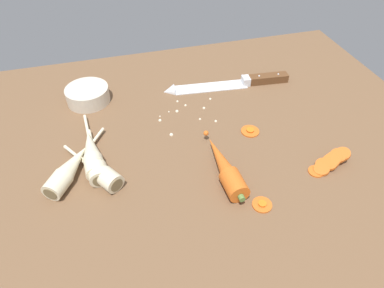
# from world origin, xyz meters

# --- Properties ---
(ground_plane) EXTENTS (1.20, 0.90, 0.04)m
(ground_plane) POSITION_xyz_m (0.00, 0.00, -0.02)
(ground_plane) COLOR brown
(chefs_knife) EXTENTS (0.35, 0.07, 0.04)m
(chefs_knife) POSITION_xyz_m (0.16, 0.20, 0.01)
(chefs_knife) COLOR silver
(chefs_knife) RESTS_ON ground_plane
(whole_carrot) EXTENTS (0.05, 0.21, 0.04)m
(whole_carrot) POSITION_xyz_m (0.04, -0.11, 0.02)
(whole_carrot) COLOR #D6601E
(whole_carrot) RESTS_ON ground_plane
(parsnip_front) EXTENTS (0.05, 0.17, 0.04)m
(parsnip_front) POSITION_xyz_m (-0.21, -0.02, 0.02)
(parsnip_front) COLOR beige
(parsnip_front) RESTS_ON ground_plane
(parsnip_mid_left) EXTENTS (0.05, 0.22, 0.04)m
(parsnip_mid_left) POSITION_xyz_m (-0.21, 0.01, 0.02)
(parsnip_mid_left) COLOR beige
(parsnip_mid_left) RESTS_ON ground_plane
(parsnip_mid_right) EXTENTS (0.12, 0.16, 0.04)m
(parsnip_mid_right) POSITION_xyz_m (-0.21, -0.05, 0.02)
(parsnip_mid_right) COLOR beige
(parsnip_mid_right) RESTS_ON ground_plane
(parsnip_back) EXTENTS (0.13, 0.19, 0.04)m
(parsnip_back) POSITION_xyz_m (-0.26, -0.03, 0.02)
(parsnip_back) COLOR beige
(parsnip_back) RESTS_ON ground_plane
(carrot_slice_stack) EXTENTS (0.10, 0.05, 0.03)m
(carrot_slice_stack) POSITION_xyz_m (0.26, -0.15, 0.01)
(carrot_slice_stack) COLOR #D6601E
(carrot_slice_stack) RESTS_ON ground_plane
(carrot_slice_stray_near) EXTENTS (0.04, 0.04, 0.01)m
(carrot_slice_stray_near) POSITION_xyz_m (0.09, -0.21, 0.00)
(carrot_slice_stray_near) COLOR #D6601E
(carrot_slice_stray_near) RESTS_ON ground_plane
(carrot_slice_stray_mid) EXTENTS (0.04, 0.04, 0.01)m
(carrot_slice_stray_mid) POSITION_xyz_m (0.15, -0.00, 0.00)
(carrot_slice_stray_mid) COLOR #D6601E
(carrot_slice_stray_mid) RESTS_ON ground_plane
(prep_bowl) EXTENTS (0.11, 0.11, 0.04)m
(prep_bowl) POSITION_xyz_m (-0.21, 0.23, 0.02)
(prep_bowl) COLOR beige
(prep_bowl) RESTS_ON ground_plane
(mince_crumbs) EXTENTS (0.15, 0.13, 0.01)m
(mince_crumbs) POSITION_xyz_m (0.01, 0.10, 0.00)
(mince_crumbs) COLOR beige
(mince_crumbs) RESTS_ON ground_plane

